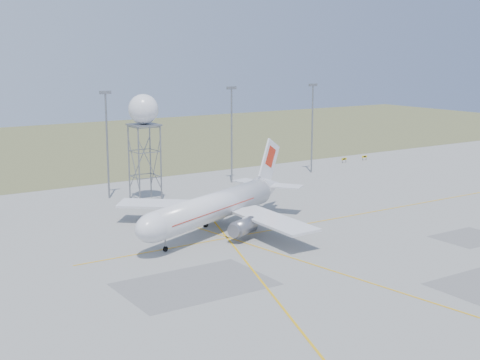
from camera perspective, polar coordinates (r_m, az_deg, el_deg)
ground at (r=83.01m, az=13.76°, el=-8.99°), size 400.00×400.00×0.00m
grass_strip at (r=202.93m, az=-16.48°, el=2.66°), size 400.00×120.00×0.03m
mast_b at (r=128.78m, az=-11.29°, el=3.73°), size 2.20×0.50×20.50m
mast_c at (r=141.61m, az=-0.72°, el=4.58°), size 2.20×0.50×20.50m
mast_d at (r=154.52m, az=6.19°, el=5.06°), size 2.20×0.50×20.50m
taxi_sign_near at (r=170.62m, az=8.88°, el=1.76°), size 1.60×0.17×1.20m
taxi_sign_far at (r=175.36m, az=10.58°, el=1.96°), size 1.60×0.17×1.20m
airliner_main at (r=103.99m, az=-2.11°, el=-2.32°), size 36.29×33.84×12.96m
radar_tower at (r=125.23m, az=-8.17°, el=3.25°), size 5.54×5.54×20.07m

